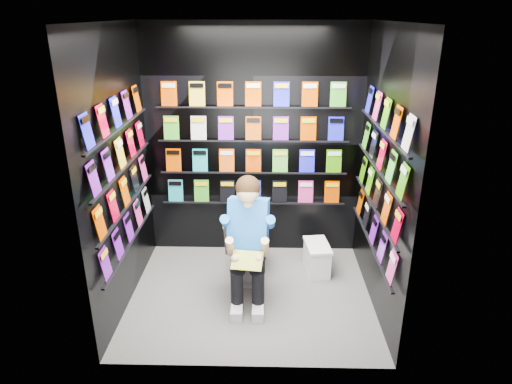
{
  "coord_description": "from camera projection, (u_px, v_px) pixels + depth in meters",
  "views": [
    {
      "loc": [
        0.14,
        -3.91,
        2.67
      ],
      "look_at": [
        0.05,
        0.15,
        1.07
      ],
      "focal_mm": 32.0,
      "sensor_mm": 36.0,
      "label": 1
    }
  ],
  "objects": [
    {
      "name": "reader",
      "position": [
        248.0,
        225.0,
        4.37
      ],
      "size": [
        0.61,
        0.82,
        1.39
      ],
      "primitive_type": null,
      "rotation": [
        0.0,
        0.0,
        -0.13
      ],
      "color": "blue",
      "rests_on": "toilet"
    },
    {
      "name": "ceiling",
      "position": [
        250.0,
        21.0,
        3.66
      ],
      "size": [
        2.4,
        2.4,
        0.0
      ],
      "primitive_type": "plane",
      "color": "white",
      "rests_on": "floor"
    },
    {
      "name": "held_comic",
      "position": [
        247.0,
        261.0,
        4.12
      ],
      "size": [
        0.3,
        0.2,
        0.12
      ],
      "primitive_type": "cube",
      "rotation": [
        -0.96,
        0.0,
        -0.13
      ],
      "color": "green",
      "rests_on": "reader"
    },
    {
      "name": "comics_left",
      "position": [
        123.0,
        172.0,
        4.17
      ],
      "size": [
        0.06,
        1.7,
        1.37
      ],
      "primitive_type": null,
      "color": "#C54600",
      "rests_on": "wall_left"
    },
    {
      "name": "longbox",
      "position": [
        317.0,
        259.0,
        4.99
      ],
      "size": [
        0.27,
        0.43,
        0.3
      ],
      "primitive_type": "cube",
      "rotation": [
        0.0,
        0.0,
        0.12
      ],
      "color": "white",
      "rests_on": "floor"
    },
    {
      "name": "wall_front",
      "position": [
        245.0,
        221.0,
        3.21
      ],
      "size": [
        2.4,
        0.04,
        2.6
      ],
      "primitive_type": "cube",
      "color": "black",
      "rests_on": "floor"
    },
    {
      "name": "floor",
      "position": [
        251.0,
        295.0,
        4.62
      ],
      "size": [
        2.4,
        2.4,
        0.0
      ],
      "primitive_type": "plane",
      "color": "#626260",
      "rests_on": "ground"
    },
    {
      "name": "comics_back",
      "position": [
        253.0,
        145.0,
        5.04
      ],
      "size": [
        2.1,
        0.06,
        1.37
      ],
      "primitive_type": null,
      "color": "#C54600",
      "rests_on": "wall_back"
    },
    {
      "name": "longbox_lid",
      "position": [
        318.0,
        245.0,
        4.93
      ],
      "size": [
        0.29,
        0.45,
        0.03
      ],
      "primitive_type": "cube",
      "rotation": [
        0.0,
        0.0,
        0.12
      ],
      "color": "white",
      "rests_on": "longbox"
    },
    {
      "name": "comics_right",
      "position": [
        380.0,
        174.0,
        4.11
      ],
      "size": [
        0.06,
        1.7,
        1.37
      ],
      "primitive_type": null,
      "color": "#C54600",
      "rests_on": "wall_right"
    },
    {
      "name": "toilet",
      "position": [
        250.0,
        243.0,
        4.87
      ],
      "size": [
        0.51,
        0.8,
        0.73
      ],
      "primitive_type": "imported",
      "rotation": [
        0.0,
        0.0,
        3.01
      ],
      "color": "white",
      "rests_on": "floor"
    },
    {
      "name": "wall_back",
      "position": [
        253.0,
        144.0,
        5.07
      ],
      "size": [
        2.4,
        0.04,
        2.6
      ],
      "primitive_type": "cube",
      "color": "black",
      "rests_on": "floor"
    },
    {
      "name": "wall_right",
      "position": [
        383.0,
        175.0,
        4.11
      ],
      "size": [
        0.04,
        2.0,
        2.6
      ],
      "primitive_type": "cube",
      "color": "black",
      "rests_on": "floor"
    },
    {
      "name": "wall_left",
      "position": [
        119.0,
        173.0,
        4.17
      ],
      "size": [
        0.04,
        2.0,
        2.6
      ],
      "primitive_type": "cube",
      "color": "black",
      "rests_on": "floor"
    }
  ]
}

